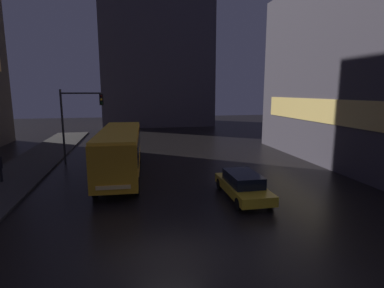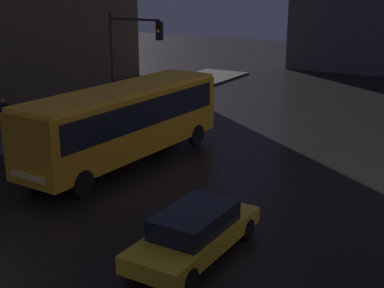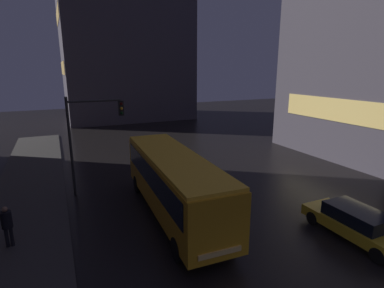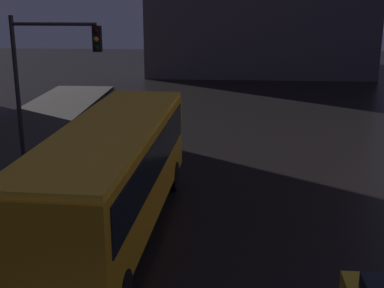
# 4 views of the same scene
# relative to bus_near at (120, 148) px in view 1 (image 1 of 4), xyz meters

# --- Properties ---
(ground_plane) EXTENTS (120.00, 120.00, 0.00)m
(ground_plane) POSITION_rel_bus_near_xyz_m (1.93, -10.72, -2.00)
(ground_plane) COLOR black
(sidewalk_left) EXTENTS (4.00, 48.00, 0.15)m
(sidewalk_left) POSITION_rel_bus_near_xyz_m (-7.07, -0.72, -1.92)
(sidewalk_left) COLOR #3D3A38
(sidewalk_left) RESTS_ON ground
(building_far_backdrop) EXTENTS (18.07, 12.00, 23.52)m
(building_far_backdrop) POSITION_rel_bus_near_xyz_m (5.47, 33.55, 9.76)
(building_far_backdrop) COLOR #423D47
(building_far_backdrop) RESTS_ON ground
(bus_near) EXTENTS (2.96, 10.48, 3.24)m
(bus_near) POSITION_rel_bus_near_xyz_m (0.00, 0.00, 0.00)
(bus_near) COLOR orange
(bus_near) RESTS_ON ground
(car_taxi) EXTENTS (1.91, 4.75, 1.39)m
(car_taxi) POSITION_rel_bus_near_xyz_m (6.63, -5.46, -1.27)
(car_taxi) COLOR gold
(car_taxi) RESTS_ON ground
(traffic_light_main) EXTENTS (3.28, 0.35, 5.91)m
(traffic_light_main) POSITION_rel_bus_near_xyz_m (-3.38, 4.88, 2.02)
(traffic_light_main) COLOR #2D2D2D
(traffic_light_main) RESTS_ON ground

